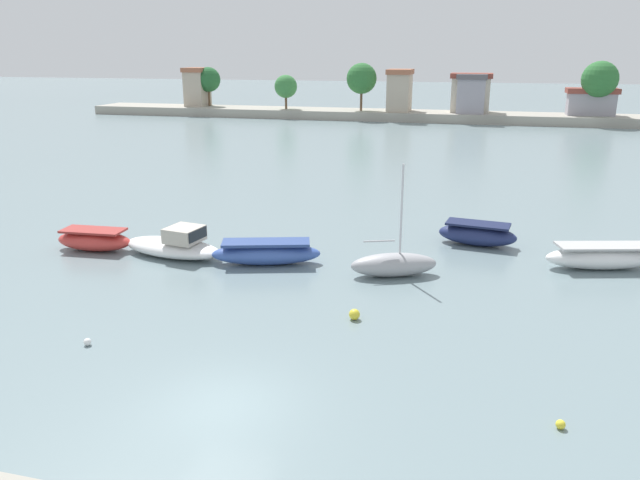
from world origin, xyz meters
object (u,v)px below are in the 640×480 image
(moored_boat_1, at_px, (174,245))
(moored_boat_2, at_px, (266,253))
(mooring_buoy_3, at_px, (354,314))
(moored_boat_3, at_px, (394,264))
(moored_boat_0, at_px, (94,240))
(moored_boat_4, at_px, (477,234))
(moored_boat_5, at_px, (602,257))
(mooring_buoy_0, at_px, (87,342))
(mooring_buoy_4, at_px, (561,424))

(moored_boat_1, xyz_separation_m, moored_boat_2, (4.79, 0.02, 0.00))
(moored_boat_1, relative_size, mooring_buoy_3, 13.63)
(moored_boat_1, bearing_deg, moored_boat_3, 8.94)
(moored_boat_0, bearing_deg, moored_boat_3, -3.40)
(moored_boat_1, xyz_separation_m, moored_boat_4, (14.50, 5.65, 0.03))
(moored_boat_5, distance_m, mooring_buoy_0, 22.63)
(mooring_buoy_3, distance_m, mooring_buoy_4, 8.72)
(moored_boat_4, bearing_deg, mooring_buoy_4, -73.72)
(mooring_buoy_3, bearing_deg, moored_boat_0, 161.00)
(moored_boat_4, xyz_separation_m, mooring_buoy_4, (2.41, -16.31, -0.45))
(moored_boat_0, relative_size, mooring_buoy_4, 15.55)
(moored_boat_1, bearing_deg, moored_boat_4, 30.63)
(moored_boat_0, height_order, mooring_buoy_3, moored_boat_0)
(moored_boat_0, xyz_separation_m, mooring_buoy_0, (6.04, -9.42, -0.40))
(moored_boat_2, bearing_deg, moored_boat_4, 13.56)
(moored_boat_1, relative_size, mooring_buoy_0, 21.97)
(moored_boat_0, distance_m, moored_boat_1, 4.42)
(moored_boat_1, height_order, moored_boat_5, moored_boat_1)
(moored_boat_2, height_order, moored_boat_5, moored_boat_5)
(mooring_buoy_0, xyz_separation_m, mooring_buoy_4, (15.28, -1.08, -0.00))
(moored_boat_0, xyz_separation_m, moored_boat_2, (9.21, 0.18, 0.01))
(moored_boat_0, bearing_deg, moored_boat_4, 13.37)
(moored_boat_2, relative_size, mooring_buoy_4, 20.72)
(moored_boat_2, distance_m, moored_boat_5, 15.74)
(mooring_buoy_0, height_order, mooring_buoy_3, mooring_buoy_3)
(mooring_buoy_0, bearing_deg, mooring_buoy_4, -4.06)
(moored_boat_4, distance_m, mooring_buoy_4, 16.50)
(moored_boat_4, bearing_deg, moored_boat_0, -155.04)
(moored_boat_0, distance_m, moored_boat_5, 24.84)
(moored_boat_5, bearing_deg, moored_boat_3, -174.78)
(moored_boat_4, distance_m, mooring_buoy_3, 11.67)
(moored_boat_2, xyz_separation_m, moored_boat_4, (9.70, 5.63, 0.03))
(mooring_buoy_4, bearing_deg, moored_boat_0, 153.76)
(mooring_buoy_0, bearing_deg, moored_boat_0, 122.64)
(moored_boat_4, bearing_deg, mooring_buoy_0, -122.32)
(moored_boat_3, bearing_deg, mooring_buoy_0, -155.50)
(mooring_buoy_3, bearing_deg, mooring_buoy_0, -152.60)
(moored_boat_5, relative_size, mooring_buoy_0, 21.01)
(moored_boat_2, bearing_deg, moored_boat_3, -17.47)
(moored_boat_1, distance_m, moored_boat_5, 20.46)
(moored_boat_1, distance_m, mooring_buoy_3, 11.38)
(moored_boat_2, xyz_separation_m, mooring_buoy_0, (-3.17, -9.60, -0.42))
(moored_boat_2, bearing_deg, moored_boat_1, 163.70)
(moored_boat_5, distance_m, mooring_buoy_4, 14.41)
(moored_boat_3, relative_size, mooring_buoy_4, 19.65)
(moored_boat_1, xyz_separation_m, mooring_buoy_4, (16.90, -10.67, -0.42))
(moored_boat_0, relative_size, moored_boat_5, 0.74)
(moored_boat_2, distance_m, mooring_buoy_4, 16.16)
(moored_boat_1, distance_m, moored_boat_3, 10.91)
(mooring_buoy_0, bearing_deg, moored_boat_5, 34.90)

